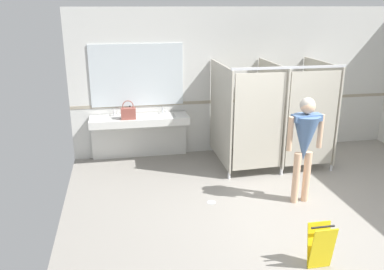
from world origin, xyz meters
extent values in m
cube|color=gray|center=(0.00, 0.00, -0.05)|extent=(6.95, 6.48, 0.10)
cube|color=silver|center=(0.00, 3.00, 1.44)|extent=(6.95, 0.12, 2.89)
cube|color=#9E937F|center=(0.00, 2.93, 1.05)|extent=(6.95, 0.01, 0.06)
cube|color=silver|center=(-2.18, 2.65, 0.82)|extent=(1.87, 0.54, 0.14)
cube|color=silver|center=(-2.18, 2.88, 0.38)|extent=(1.87, 0.08, 0.75)
cube|color=#ADADA8|center=(-2.65, 2.62, 0.84)|extent=(0.42, 0.30, 0.11)
cylinder|color=silver|center=(-2.65, 2.83, 0.95)|extent=(0.04, 0.04, 0.11)
cylinder|color=silver|center=(-2.65, 2.77, 0.99)|extent=(0.03, 0.11, 0.03)
sphere|color=silver|center=(-2.58, 2.84, 0.92)|extent=(0.04, 0.04, 0.04)
cube|color=#ADADA8|center=(-1.72, 2.62, 0.84)|extent=(0.42, 0.30, 0.11)
cylinder|color=silver|center=(-1.72, 2.83, 0.95)|extent=(0.04, 0.04, 0.11)
cylinder|color=silver|center=(-1.72, 2.77, 0.99)|extent=(0.03, 0.11, 0.03)
sphere|color=silver|center=(-1.65, 2.84, 0.92)|extent=(0.04, 0.04, 0.04)
cube|color=silver|center=(-2.18, 2.93, 1.63)|extent=(1.77, 0.02, 1.18)
cube|color=#B2AD9E|center=(-0.72, 2.18, 1.02)|extent=(0.03, 1.49, 1.79)
cylinder|color=silver|center=(-0.72, 1.49, 0.06)|extent=(0.05, 0.05, 0.12)
cube|color=#B2AD9E|center=(0.26, 2.18, 1.02)|extent=(0.03, 1.49, 1.79)
cylinder|color=silver|center=(0.26, 1.49, 0.06)|extent=(0.05, 0.05, 0.12)
cube|color=#B2AD9E|center=(1.23, 2.18, 1.02)|extent=(0.03, 1.49, 1.79)
cylinder|color=silver|center=(1.23, 1.49, 0.06)|extent=(0.05, 0.05, 0.12)
cube|color=#B2AD9E|center=(-0.23, 1.46, 1.02)|extent=(0.90, 0.08, 1.69)
cube|color=#B2AD9E|center=(0.74, 1.46, 1.02)|extent=(0.90, 0.03, 1.69)
cube|color=#B7BABF|center=(0.26, 1.46, 1.93)|extent=(2.01, 0.04, 0.04)
cylinder|color=#DBAD89|center=(0.22, 0.48, 0.40)|extent=(0.11, 0.11, 0.81)
cylinder|color=#DBAD89|center=(0.04, 0.47, 0.40)|extent=(0.11, 0.11, 0.81)
cone|color=#4C6B99|center=(0.13, 0.47, 1.04)|extent=(0.43, 0.43, 0.69)
cube|color=#4C6B99|center=(0.13, 0.47, 1.35)|extent=(0.45, 0.19, 0.10)
cylinder|color=#DBAD89|center=(0.38, 0.49, 1.12)|extent=(0.08, 0.08, 0.52)
cylinder|color=#DBAD89|center=(-0.12, 0.45, 1.12)|extent=(0.08, 0.08, 0.52)
sphere|color=#DBAD89|center=(0.13, 0.47, 1.52)|extent=(0.22, 0.22, 0.22)
sphere|color=#A59E93|center=(0.13, 0.48, 1.54)|extent=(0.22, 0.22, 0.22)
cube|color=#934C42|center=(-2.39, 2.52, 1.00)|extent=(0.27, 0.14, 0.21)
torus|color=#934C42|center=(-2.39, 2.52, 1.14)|extent=(0.21, 0.02, 0.21)
cylinder|color=#D899B2|center=(-2.35, 2.81, 0.97)|extent=(0.07, 0.07, 0.15)
cylinder|color=black|center=(-2.35, 2.81, 1.06)|extent=(0.03, 0.03, 0.04)
cylinder|color=beige|center=(-2.29, 2.54, 0.94)|extent=(0.07, 0.07, 0.10)
cube|color=yellow|center=(-0.37, -1.16, 0.28)|extent=(0.28, 0.10, 0.55)
cube|color=yellow|center=(-0.37, -1.07, 0.28)|extent=(0.28, 0.10, 0.55)
cylinder|color=black|center=(-0.37, -1.12, 0.54)|extent=(0.28, 0.02, 0.02)
cylinder|color=#B7BABF|center=(-1.23, 0.68, 0.00)|extent=(0.14, 0.14, 0.01)
camera|label=1|loc=(-2.55, -4.73, 2.92)|focal=37.37mm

